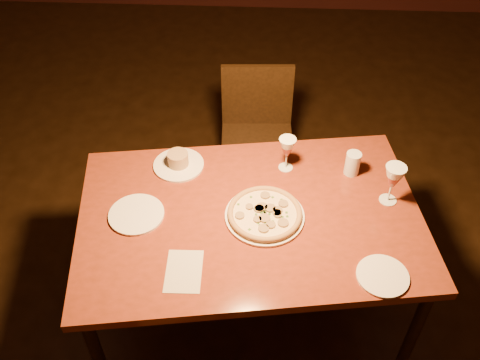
{
  "coord_description": "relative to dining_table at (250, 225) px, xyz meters",
  "views": [
    {
      "loc": [
        0.2,
        -1.27,
        2.33
      ],
      "look_at": [
        0.12,
        0.22,
        0.88
      ],
      "focal_mm": 40.0,
      "sensor_mm": 36.0,
      "label": 1
    }
  ],
  "objects": [
    {
      "name": "menu_card",
      "position": [
        -0.23,
        -0.29,
        0.07
      ],
      "size": [
        0.14,
        0.2,
        0.0
      ],
      "primitive_type": "cube",
      "rotation": [
        0.0,
        0.0,
        0.02
      ],
      "color": "beige",
      "rests_on": "dining_table"
    },
    {
      "name": "pendant_light",
      "position": [
        0.0,
        -0.0,
        0.96
      ],
      "size": [
        0.12,
        0.12,
        0.12
      ],
      "primitive_type": "sphere",
      "color": "#FA9C46",
      "rests_on": "ceiling"
    },
    {
      "name": "chair_far",
      "position": [
        0.01,
        0.88,
        -0.21
      ],
      "size": [
        0.41,
        0.41,
        0.81
      ],
      "rotation": [
        0.0,
        0.0,
        0.05
      ],
      "color": "black",
      "rests_on": "floor"
    },
    {
      "name": "side_plate_left",
      "position": [
        -0.46,
        -0.03,
        0.07
      ],
      "size": [
        0.22,
        0.22,
        0.01
      ],
      "primitive_type": "cylinder",
      "color": "white",
      "rests_on": "dining_table"
    },
    {
      "name": "floor",
      "position": [
        -0.17,
        -0.17,
        -0.67
      ],
      "size": [
        7.0,
        7.0,
        0.0
      ],
      "primitive_type": "plane",
      "color": "black",
      "rests_on": "ground"
    },
    {
      "name": "water_tumbler",
      "position": [
        0.43,
        0.27,
        0.12
      ],
      "size": [
        0.06,
        0.06,
        0.11
      ],
      "primitive_type": "cylinder",
      "color": "silver",
      "rests_on": "dining_table"
    },
    {
      "name": "side_plate_near",
      "position": [
        0.49,
        -0.28,
        0.07
      ],
      "size": [
        0.19,
        0.19,
        0.01
      ],
      "primitive_type": "cylinder",
      "color": "white",
      "rests_on": "dining_table"
    },
    {
      "name": "wine_glass_far",
      "position": [
        0.14,
        0.29,
        0.15
      ],
      "size": [
        0.07,
        0.07,
        0.16
      ],
      "primitive_type": null,
      "color": "#AB4D47",
      "rests_on": "dining_table"
    },
    {
      "name": "wine_glass_right",
      "position": [
        0.56,
        0.11,
        0.16
      ],
      "size": [
        0.08,
        0.08,
        0.19
      ],
      "primitive_type": null,
      "color": "#AB4D47",
      "rests_on": "dining_table"
    },
    {
      "name": "dining_table",
      "position": [
        0.0,
        0.0,
        0.0
      ],
      "size": [
        1.49,
        1.08,
        0.74
      ],
      "rotation": [
        0.0,
        0.0,
        0.15
      ],
      "color": "maroon",
      "rests_on": "floor"
    },
    {
      "name": "pizza_plate",
      "position": [
        0.06,
        -0.01,
        0.08
      ],
      "size": [
        0.32,
        0.32,
        0.03
      ],
      "color": "white",
      "rests_on": "dining_table"
    },
    {
      "name": "ramekin_saucer",
      "position": [
        -0.33,
        0.28,
        0.09
      ],
      "size": [
        0.22,
        0.22,
        0.07
      ],
      "color": "white",
      "rests_on": "dining_table"
    }
  ]
}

